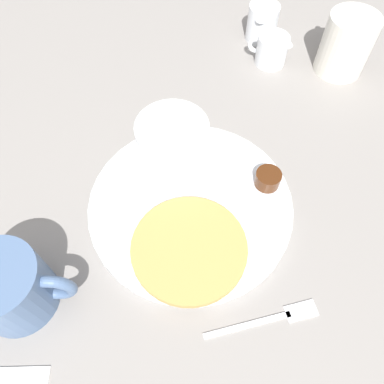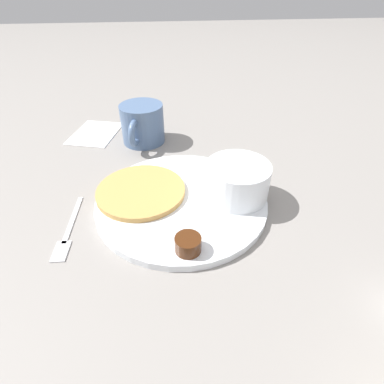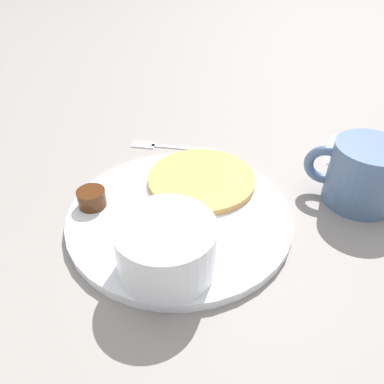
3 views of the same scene
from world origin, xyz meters
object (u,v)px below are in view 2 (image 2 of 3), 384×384
Objects in this scene: plate at (182,201)px; bowl at (237,179)px; fork at (67,234)px; coffee_mug at (142,124)px.

bowl is (0.00, -0.09, 0.04)m from plate.
plate is 0.18m from fork.
bowl is 0.28m from coffee_mug.
coffee_mug is at bearing -20.83° from fork.
fork is (-0.28, 0.11, -0.04)m from coffee_mug.
plate is 2.00× the size of fork.
coffee_mug is 0.87× the size of fork.
bowl reaches higher than plate.
fork is at bearing 159.17° from coffee_mug.
bowl is at bearing -89.87° from plate.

